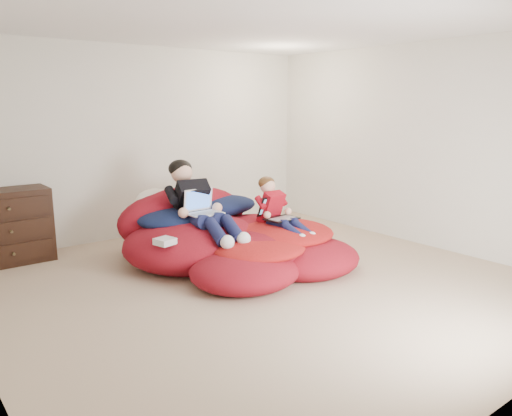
{
  "coord_description": "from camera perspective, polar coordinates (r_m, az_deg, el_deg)",
  "views": [
    {
      "loc": [
        -2.94,
        -3.71,
        1.76
      ],
      "look_at": [
        0.15,
        0.29,
        0.7
      ],
      "focal_mm": 35.0,
      "sensor_mm": 36.0,
      "label": 1
    }
  ],
  "objects": [
    {
      "name": "beanbag_pile",
      "position": [
        5.66,
        -2.96,
        -3.61
      ],
      "size": [
        2.25,
        2.39,
        0.85
      ],
      "color": "maroon",
      "rests_on": "ground"
    },
    {
      "name": "laptop_black",
      "position": [
        5.63,
        2.44,
        -0.54
      ],
      "size": [
        0.38,
        0.39,
        0.24
      ],
      "color": "black",
      "rests_on": "younger_boy"
    },
    {
      "name": "laptop_white",
      "position": [
        5.48,
        -6.17,
        0.08
      ],
      "size": [
        0.37,
        0.3,
        0.26
      ],
      "color": "silver",
      "rests_on": "older_boy"
    },
    {
      "name": "room_shell",
      "position": [
        4.97,
        0.68,
        -6.18
      ],
      "size": [
        5.1,
        5.1,
        2.77
      ],
      "color": "tan",
      "rests_on": "ground"
    },
    {
      "name": "power_adapter",
      "position": [
        5.04,
        -10.37,
        -3.77
      ],
      "size": [
        0.21,
        0.21,
        0.06
      ],
      "primitive_type": "cube",
      "rotation": [
        0.0,
        0.0,
        0.24
      ],
      "color": "silver",
      "rests_on": "beanbag_pile"
    },
    {
      "name": "dresser",
      "position": [
        6.2,
        -26.67,
        -1.94
      ],
      "size": [
        0.93,
        0.52,
        0.83
      ],
      "color": "black",
      "rests_on": "ground"
    },
    {
      "name": "cream_pillow",
      "position": [
        6.03,
        -11.57,
        0.72
      ],
      "size": [
        0.49,
        0.31,
        0.31
      ],
      "primitive_type": "ellipsoid",
      "color": "white",
      "rests_on": "beanbag_pile"
    },
    {
      "name": "younger_boy",
      "position": [
        5.62,
        2.45,
        0.01
      ],
      "size": [
        0.28,
        0.83,
        0.63
      ],
      "color": "red",
      "rests_on": "beanbag_pile"
    },
    {
      "name": "older_boy",
      "position": [
        5.56,
        -6.81,
        0.84
      ],
      "size": [
        0.42,
        1.29,
        0.79
      ],
      "color": "black",
      "rests_on": "beanbag_pile"
    }
  ]
}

